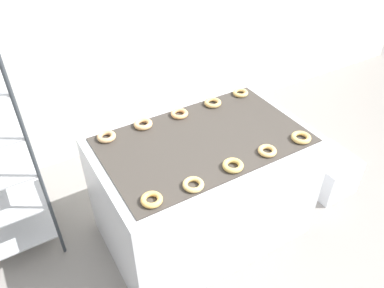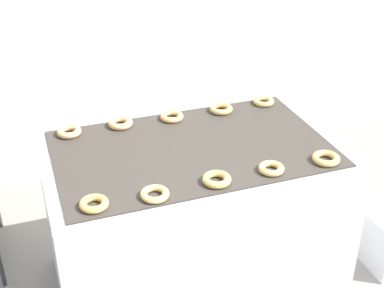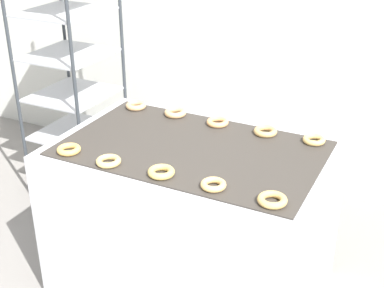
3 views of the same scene
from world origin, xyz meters
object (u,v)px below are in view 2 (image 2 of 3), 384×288
object	(u,v)px
donut_far_leftmost	(69,132)
donut_far_rightmost	(264,101)
fryer_machine	(192,221)
donut_near_right	(271,168)
donut_near_left	(155,194)
donut_far_center	(171,117)
donut_near_leftmost	(94,204)
donut_near_center	(216,179)
donut_far_left	(120,123)
donut_near_rightmost	(326,158)
donut_far_right	(221,109)

from	to	relation	value
donut_far_leftmost	donut_far_rightmost	world-z (taller)	donut_far_leftmost
fryer_machine	donut_near_right	bearing A→B (deg)	-50.39
donut_near_left	donut_far_center	world-z (taller)	donut_far_center
donut_near_leftmost	donut_far_leftmost	size ratio (longest dim) A/B	0.98
donut_near_leftmost	donut_near_center	world-z (taller)	donut_near_center
donut_near_right	donut_far_center	xyz separation A→B (m)	(-0.27, 0.65, 0.00)
donut_near_right	donut_far_center	bearing A→B (deg)	112.59
donut_far_rightmost	donut_far_left	bearing A→B (deg)	-179.99
donut_near_rightmost	donut_far_center	size ratio (longest dim) A/B	1.04
donut_near_center	donut_far_right	distance (m)	0.71
donut_near_rightmost	donut_far_right	distance (m)	0.70
fryer_machine	donut_near_rightmost	distance (m)	0.79
fryer_machine	donut_far_right	size ratio (longest dim) A/B	11.27
donut_far_leftmost	donut_far_left	world-z (taller)	donut_far_left
donut_far_leftmost	donut_far_rightmost	xyz separation A→B (m)	(1.09, 0.01, -0.00)
fryer_machine	donut_far_center	distance (m)	0.57
donut_near_right	donut_far_center	world-z (taller)	same
donut_far_rightmost	donut_near_left	bearing A→B (deg)	-140.80
donut_near_leftmost	donut_near_center	bearing A→B (deg)	0.18
donut_near_center	donut_far_right	xyz separation A→B (m)	(0.29, 0.65, -0.00)
fryer_machine	donut_near_rightmost	xyz separation A→B (m)	(0.54, -0.33, 0.46)
donut_far_left	donut_far_right	distance (m)	0.56
fryer_machine	donut_far_center	xyz separation A→B (m)	(-0.00, 0.33, 0.46)
donut_near_left	donut_far_right	xyz separation A→B (m)	(0.57, 0.67, 0.00)
donut_near_leftmost	donut_far_center	size ratio (longest dim) A/B	0.97
donut_near_left	donut_near_rightmost	xyz separation A→B (m)	(0.83, 0.01, 0.00)
donut_far_leftmost	donut_near_left	bearing A→B (deg)	-68.91
donut_near_right	donut_far_rightmost	xyz separation A→B (m)	(0.28, 0.66, -0.00)
donut_near_left	donut_near_rightmost	size ratio (longest dim) A/B	0.95
donut_near_rightmost	donut_far_left	size ratio (longest dim) A/B	1.01
donut_far_center	donut_far_right	distance (m)	0.29
donut_near_leftmost	donut_far_leftmost	distance (m)	0.66
donut_far_left	donut_far_right	size ratio (longest dim) A/B	1.01
donut_far_center	donut_far_right	xyz separation A→B (m)	(0.29, 0.00, 0.00)
donut_near_leftmost	donut_far_center	world-z (taller)	same
fryer_machine	donut_near_center	world-z (taller)	donut_near_center
donut_near_center	donut_near_rightmost	world-z (taller)	donut_near_center
donut_near_leftmost	donut_far_right	bearing A→B (deg)	38.51
donut_near_leftmost	donut_far_rightmost	distance (m)	1.27
donut_far_rightmost	donut_near_center	bearing A→B (deg)	-129.76
donut_near_leftmost	fryer_machine	bearing A→B (deg)	31.29
donut_far_leftmost	donut_near_center	bearing A→B (deg)	-50.49
donut_near_right	fryer_machine	bearing A→B (deg)	129.61
donut_near_rightmost	donut_far_right	size ratio (longest dim) A/B	1.02
donut_near_left	donut_far_leftmost	bearing A→B (deg)	111.09
donut_far_left	donut_near_leftmost	bearing A→B (deg)	-111.25
donut_near_left	donut_far_right	bearing A→B (deg)	49.56
donut_far_rightmost	donut_near_right	bearing A→B (deg)	-113.24
donut_near_center	donut_far_rightmost	world-z (taller)	donut_near_center
donut_near_left	donut_near_center	size ratio (longest dim) A/B	0.96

